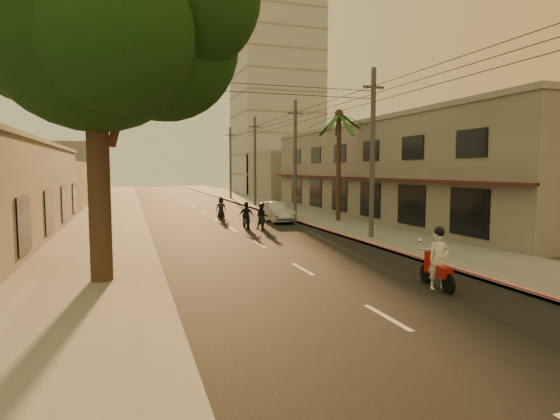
{
  "coord_description": "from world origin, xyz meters",
  "views": [
    {
      "loc": [
        -6.11,
        -14.08,
        3.73
      ],
      "look_at": [
        1.04,
        7.92,
        1.71
      ],
      "focal_mm": 30.0,
      "sensor_mm": 36.0,
      "label": 1
    }
  ],
  "objects_px": {
    "scooter_mid_b": "(246,217)",
    "scooter_far_a": "(221,209)",
    "scooter_mid_a": "(262,217)",
    "broadleaf_tree": "(107,19)",
    "palm_tree": "(339,120)",
    "scooter_red": "(438,262)",
    "parked_car": "(277,212)"
  },
  "relations": [
    {
      "from": "scooter_mid_b",
      "to": "scooter_far_a",
      "type": "relative_size",
      "value": 1.03
    },
    {
      "from": "scooter_mid_a",
      "to": "broadleaf_tree",
      "type": "bearing_deg",
      "value": -110.78
    },
    {
      "from": "broadleaf_tree",
      "to": "scooter_mid_b",
      "type": "bearing_deg",
      "value": 58.39
    },
    {
      "from": "palm_tree",
      "to": "scooter_mid_b",
      "type": "relative_size",
      "value": 4.72
    },
    {
      "from": "palm_tree",
      "to": "scooter_mid_a",
      "type": "bearing_deg",
      "value": -159.78
    },
    {
      "from": "scooter_red",
      "to": "scooter_mid_b",
      "type": "height_order",
      "value": "scooter_red"
    },
    {
      "from": "scooter_mid_a",
      "to": "scooter_mid_b",
      "type": "distance_m",
      "value": 1.07
    },
    {
      "from": "scooter_far_a",
      "to": "parked_car",
      "type": "height_order",
      "value": "scooter_far_a"
    },
    {
      "from": "broadleaf_tree",
      "to": "scooter_red",
      "type": "distance_m",
      "value": 12.93
    },
    {
      "from": "scooter_far_a",
      "to": "parked_car",
      "type": "xyz_separation_m",
      "value": [
        3.38,
        -3.38,
        -0.05
      ]
    },
    {
      "from": "broadleaf_tree",
      "to": "scooter_mid_b",
      "type": "distance_m",
      "value": 16.27
    },
    {
      "from": "scooter_red",
      "to": "palm_tree",
      "type": "bearing_deg",
      "value": 82.22
    },
    {
      "from": "palm_tree",
      "to": "scooter_far_a",
      "type": "relative_size",
      "value": 4.84
    },
    {
      "from": "broadleaf_tree",
      "to": "scooter_far_a",
      "type": "relative_size",
      "value": 7.14
    },
    {
      "from": "palm_tree",
      "to": "scooter_far_a",
      "type": "xyz_separation_m",
      "value": [
        -7.49,
        4.71,
        -6.4
      ]
    },
    {
      "from": "scooter_mid_a",
      "to": "scooter_far_a",
      "type": "height_order",
      "value": "scooter_mid_a"
    },
    {
      "from": "scooter_mid_a",
      "to": "scooter_mid_b",
      "type": "height_order",
      "value": "scooter_mid_b"
    },
    {
      "from": "broadleaf_tree",
      "to": "scooter_red",
      "type": "xyz_separation_m",
      "value": [
        9.61,
        -4.12,
        -7.61
      ]
    },
    {
      "from": "palm_tree",
      "to": "parked_car",
      "type": "height_order",
      "value": "palm_tree"
    },
    {
      "from": "scooter_far_a",
      "to": "palm_tree",
      "type": "bearing_deg",
      "value": -23.77
    },
    {
      "from": "scooter_red",
      "to": "scooter_far_a",
      "type": "distance_m",
      "value": 22.82
    },
    {
      "from": "broadleaf_tree",
      "to": "parked_car",
      "type": "height_order",
      "value": "broadleaf_tree"
    },
    {
      "from": "scooter_red",
      "to": "parked_car",
      "type": "relative_size",
      "value": 0.47
    },
    {
      "from": "scooter_far_a",
      "to": "scooter_mid_a",
      "type": "bearing_deg",
      "value": -71.62
    },
    {
      "from": "scooter_far_a",
      "to": "scooter_red",
      "type": "bearing_deg",
      "value": -75.36
    },
    {
      "from": "scooter_mid_a",
      "to": "scooter_far_a",
      "type": "relative_size",
      "value": 0.99
    },
    {
      "from": "broadleaf_tree",
      "to": "scooter_mid_b",
      "type": "xyz_separation_m",
      "value": [
        7.51,
        12.21,
        -7.71
      ]
    },
    {
      "from": "broadleaf_tree",
      "to": "palm_tree",
      "type": "bearing_deg",
      "value": 43.48
    },
    {
      "from": "scooter_far_a",
      "to": "parked_car",
      "type": "bearing_deg",
      "value": -36.6
    },
    {
      "from": "scooter_red",
      "to": "broadleaf_tree",
      "type": "bearing_deg",
      "value": 164.56
    },
    {
      "from": "scooter_mid_a",
      "to": "palm_tree",
      "type": "bearing_deg",
      "value": 35.33
    },
    {
      "from": "scooter_mid_b",
      "to": "parked_car",
      "type": "relative_size",
      "value": 0.4
    }
  ]
}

